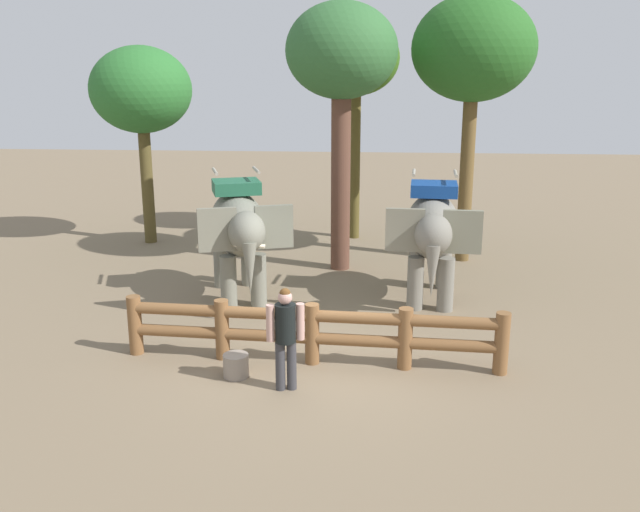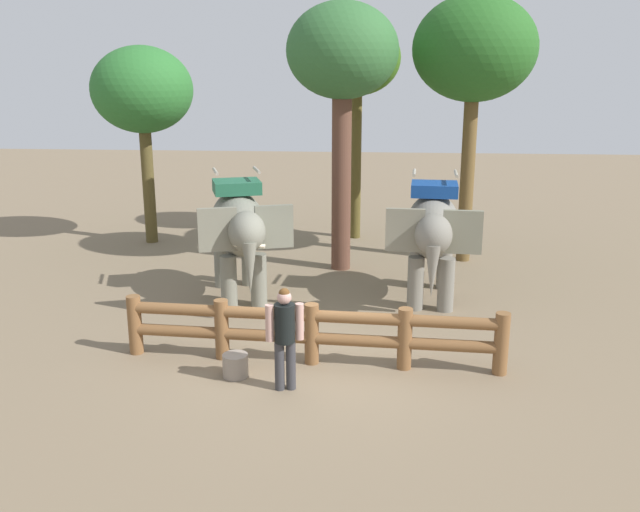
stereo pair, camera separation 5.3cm
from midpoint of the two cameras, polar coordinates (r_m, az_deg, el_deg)
name	(u,v)px [view 2 (the right image)]	position (r m, az deg, el deg)	size (l,w,h in m)	color
ground_plane	(312,363)	(11.80, -0.56, -8.85)	(60.00, 60.00, 0.00)	#7A684F
log_fence	(312,330)	(11.57, -0.57, -6.11)	(6.44, 0.59, 1.05)	brown
elephant_near_left	(239,228)	(14.59, -6.61, 2.30)	(2.26, 3.33, 2.79)	slate
elephant_center	(433,231)	(14.53, 9.42, 2.08)	(1.84, 3.22, 2.76)	slate
tourist_woman_in_black	(285,332)	(10.54, -2.79, -6.28)	(0.57, 0.38, 1.65)	#343439
tree_far_left	(357,61)	(19.70, 3.20, 15.80)	(2.38, 2.38, 6.10)	brown
tree_back_center	(474,51)	(17.62, 12.76, 16.20)	(2.98, 2.98, 6.54)	brown
tree_far_right	(142,92)	(19.74, -14.43, 13.05)	(2.74, 2.74, 5.42)	brown
tree_deep_back	(342,59)	(16.47, 1.96, 16.02)	(2.60, 2.60, 6.31)	brown
feed_bucket	(235,365)	(11.33, -6.88, -8.99)	(0.41, 0.41, 0.38)	gray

